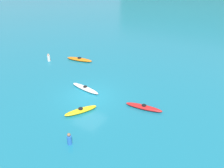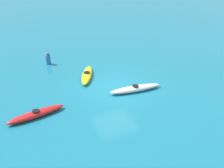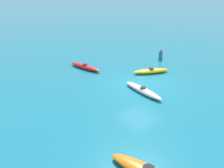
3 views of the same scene
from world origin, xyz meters
TOP-DOWN VIEW (x-y plane):
  - ground_plane at (0.00, 0.00)m, footprint 600.00×600.00m
  - kayak_red at (4.80, 1.00)m, footprint 3.04×1.07m
  - kayak_yellow at (0.93, -2.13)m, footprint 1.75×2.64m
  - kayak_white at (-0.97, 0.74)m, footprint 3.13×0.83m
  - person_by_kayaks at (2.62, -5.25)m, footprint 0.42×0.42m

SIDE VIEW (x-z plane):
  - ground_plane at x=0.00m, z-range 0.00..0.00m
  - kayak_white at x=-0.97m, z-range -0.02..0.35m
  - kayak_red at x=4.80m, z-range -0.02..0.35m
  - kayak_yellow at x=0.93m, z-range -0.02..0.35m
  - person_by_kayaks at x=2.62m, z-range -0.05..0.83m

